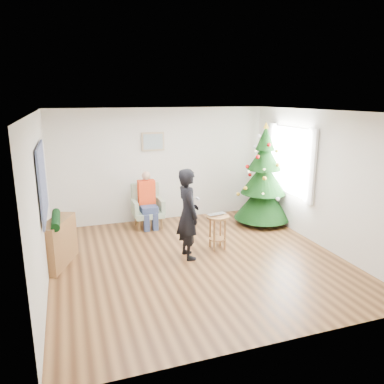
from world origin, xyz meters
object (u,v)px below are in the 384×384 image
object	(u,v)px
stool	(217,232)
armchair	(148,211)
christmas_tree	(264,179)
standing_man	(188,214)
console	(58,243)

from	to	relation	value
stool	armchair	bearing A→B (deg)	120.63
christmas_tree	armchair	bearing A→B (deg)	166.37
christmas_tree	standing_man	xyz separation A→B (m)	(-2.20, -1.26, -0.22)
armchair	console	bearing A→B (deg)	-142.54
christmas_tree	console	world-z (taller)	christmas_tree
stool	armchair	distance (m)	1.95
christmas_tree	armchair	distance (m)	2.71
standing_man	christmas_tree	bearing A→B (deg)	-62.25
stool	standing_man	size ratio (longest dim) A/B	0.40
christmas_tree	standing_man	distance (m)	2.55
armchair	standing_man	size ratio (longest dim) A/B	0.58
armchair	standing_man	xyz separation A→B (m)	(0.34, -1.88, 0.47)
standing_man	console	bearing A→B (deg)	77.49
stool	armchair	size ratio (longest dim) A/B	0.69
stool	christmas_tree	bearing A→B (deg)	34.44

